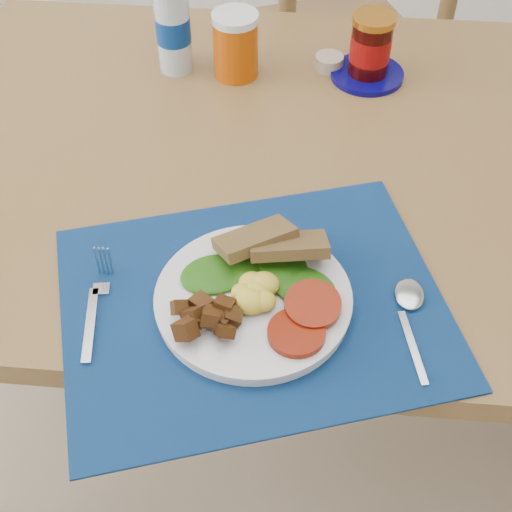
{
  "coord_description": "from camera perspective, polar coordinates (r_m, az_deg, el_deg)",
  "views": [
    {
      "loc": [
        -0.05,
        -0.71,
        1.49
      ],
      "look_at": [
        -0.1,
        -0.09,
        0.8
      ],
      "focal_mm": 50.0,
      "sensor_mm": 36.0,
      "label": 1
    }
  ],
  "objects": [
    {
      "name": "breakfast_plate",
      "position": [
        0.93,
        -0.56,
        -3.31
      ],
      "size": [
        0.26,
        0.26,
        0.06
      ],
      "rotation": [
        0.0,
        0.0,
        0.41
      ],
      "color": "silver",
      "rests_on": "placemat"
    },
    {
      "name": "fork",
      "position": [
        0.96,
        -12.57,
        -3.59
      ],
      "size": [
        0.03,
        0.17,
        0.0
      ],
      "rotation": [
        0.0,
        0.0,
        0.16
      ],
      "color": "#B2B5BA",
      "rests_on": "placemat"
    },
    {
      "name": "spoon",
      "position": [
        0.95,
        12.23,
        -4.36
      ],
      "size": [
        0.04,
        0.17,
        0.0
      ],
      "rotation": [
        0.0,
        0.0,
        0.21
      ],
      "color": "#B2B5BA",
      "rests_on": "placemat"
    },
    {
      "name": "water_bottle",
      "position": [
        1.33,
        -6.7,
        18.11
      ],
      "size": [
        0.06,
        0.06,
        0.21
      ],
      "color": "#ADBFCC",
      "rests_on": "table"
    },
    {
      "name": "ground",
      "position": [
        1.65,
        3.99,
        -17.22
      ],
      "size": [
        4.0,
        4.0,
        0.0
      ],
      "primitive_type": "plane",
      "color": "gray",
      "rests_on": "ground"
    },
    {
      "name": "placemat",
      "position": [
        0.94,
        -0.22,
        -3.93
      ],
      "size": [
        0.59,
        0.52,
        0.0
      ],
      "primitive_type": "cube",
      "rotation": [
        0.0,
        0.0,
        0.32
      ],
      "color": "black",
      "rests_on": "table"
    },
    {
      "name": "juice_glass",
      "position": [
        1.33,
        -1.64,
        16.39
      ],
      "size": [
        0.08,
        0.08,
        0.11
      ],
      "primitive_type": "cylinder",
      "color": "#B04304",
      "rests_on": "table"
    },
    {
      "name": "chair_far",
      "position": [
        1.85,
        7.18,
        19.07
      ],
      "size": [
        0.6,
        0.59,
        1.25
      ],
      "rotation": [
        0.0,
        0.0,
        3.55
      ],
      "color": "#54321E",
      "rests_on": "ground"
    },
    {
      "name": "ramekin",
      "position": [
        1.37,
        5.86,
        15.15
      ],
      "size": [
        0.05,
        0.05,
        0.03
      ],
      "primitive_type": "cylinder",
      "color": "tan",
      "rests_on": "table"
    },
    {
      "name": "table",
      "position": [
        1.23,
        6.0,
        5.14
      ],
      "size": [
        1.4,
        0.9,
        0.75
      ],
      "color": "brown",
      "rests_on": "ground"
    },
    {
      "name": "jam_on_saucer",
      "position": [
        1.33,
        9.11,
        15.9
      ],
      "size": [
        0.13,
        0.13,
        0.12
      ],
      "color": "#070559",
      "rests_on": "table"
    }
  ]
}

